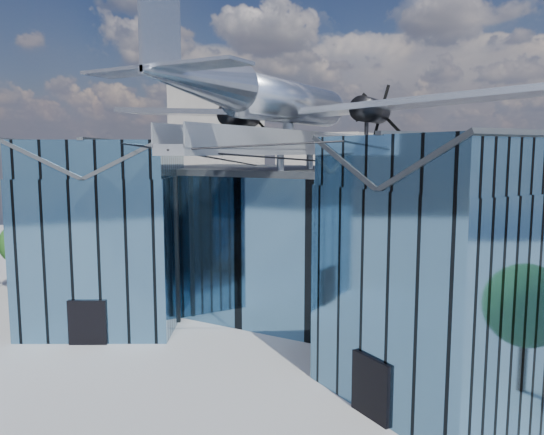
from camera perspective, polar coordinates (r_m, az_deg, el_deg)
The scene contains 4 objects.
ground_plane at distance 31.10m, azimuth -1.89°, elevation -13.69°, with size 120.00×120.00×0.00m, color gray.
museum at distance 34.60m, azimuth 3.16°, elevation -2.06°, with size 32.88×24.50×17.60m.
bg_towers at distance 76.47m, azimuth 19.53°, elevation 5.90°, with size 77.00×24.50×26.00m.
tree_side_w at distance 46.56m, azimuth -25.22°, elevation -2.55°, with size 4.58×4.58×5.59m.
Camera 1 is at (15.35, -24.70, 11.01)m, focal length 35.00 mm.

